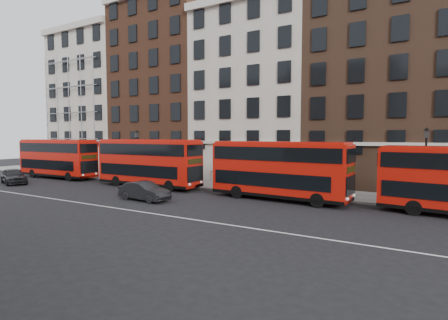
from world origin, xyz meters
The scene contains 13 objects.
ground centered at (0.00, 0.00, 0.00)m, with size 120.00×120.00×0.00m, color black.
pavement centered at (0.00, 10.50, 0.07)m, with size 80.00×5.00×0.15m, color gray.
kerb centered at (0.00, 8.00, 0.08)m, with size 80.00×0.30×0.16m, color gray.
road_centre_line centered at (0.00, -2.00, 0.01)m, with size 70.00×0.12×0.01m, color white.
building_terrace centered at (-0.31, 17.88, 10.24)m, with size 64.00×11.95×22.00m.
bus_a centered at (-20.05, 6.38, 2.39)m, with size 10.65×2.77×4.45m.
bus_b centered at (-6.21, 6.38, 2.44)m, with size 10.84×2.70×4.54m.
bus_c centered at (6.88, 6.38, 2.39)m, with size 10.74×3.21×4.45m.
car_rear centered at (-19.76, 1.24, 0.80)m, with size 1.88×4.67×1.59m, color black.
car_front centered at (-1.79, 1.09, 0.71)m, with size 1.50×4.31×1.42m, color black.
lamp_post_left centered at (-9.77, 8.55, 3.08)m, with size 0.44×0.44×5.33m.
lamp_post_right centered at (16.51, 9.23, 3.08)m, with size 0.44×0.44×5.33m.
iron_railings centered at (0.00, 12.70, 0.65)m, with size 6.60×0.06×1.00m, color black, non-canonical shape.
Camera 1 is at (16.62, -18.42, 4.90)m, focal length 28.00 mm.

